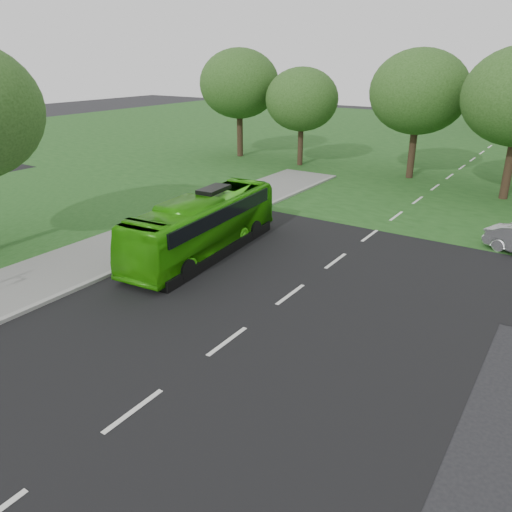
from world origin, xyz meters
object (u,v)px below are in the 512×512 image
Objects in this scene: tree_park_b at (419,92)px; bus at (203,225)px; tree_park_a at (302,100)px; tree_park_f at (239,84)px.

tree_park_b is 0.94× the size of bus.
tree_park_a is 21.19m from bus.
tree_park_a reaches higher than bus.
bus is (-3.06, -20.35, -4.75)m from tree_park_b.
tree_park_a is at bearing -177.47° from tree_park_b.
tree_park_f reaches higher than bus.
tree_park_b is 15.48m from tree_park_f.
tree_park_b reaches higher than bus.
tree_park_b is at bearing 76.26° from bus.
tree_park_f is (-15.48, 0.10, 0.13)m from tree_park_b.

